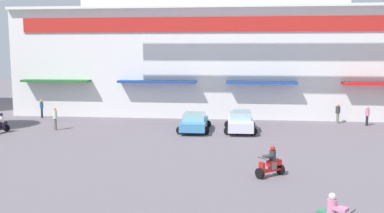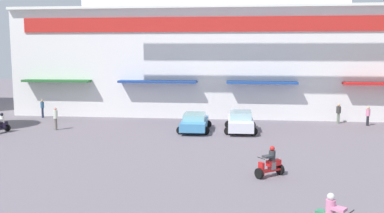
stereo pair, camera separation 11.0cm
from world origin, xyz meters
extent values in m
plane|color=slate|center=(0.00, 13.00, 0.00)|extent=(128.00, 128.00, 0.00)
cube|color=white|center=(0.00, 36.46, 4.86)|extent=(36.94, 12.92, 9.73)
cube|color=red|center=(0.00, 29.94, 8.33)|extent=(33.98, 0.12, 1.28)
cube|color=white|center=(0.00, 29.90, 9.85)|extent=(36.94, 0.70, 0.24)
cube|color=#296431|center=(-13.93, 29.45, 3.35)|extent=(6.28, 1.10, 0.20)
cube|color=navy|center=(-4.64, 29.45, 3.35)|extent=(6.95, 1.10, 0.20)
cube|color=#1E4493|center=(4.47, 29.45, 3.35)|extent=(6.01, 1.10, 0.20)
cube|color=red|center=(13.90, 29.45, 3.35)|extent=(5.36, 1.10, 0.20)
cube|color=#4389BD|center=(-0.77, 24.25, 0.58)|extent=(1.94, 4.51, 0.62)
cube|color=#8DC2C0|center=(-0.77, 24.25, 1.12)|extent=(1.63, 2.27, 0.46)
cylinder|color=black|center=(-1.72, 25.62, 0.30)|extent=(0.60, 0.18, 0.60)
cylinder|color=black|center=(0.13, 25.66, 0.30)|extent=(0.60, 0.18, 0.60)
cylinder|color=black|center=(-1.66, 22.85, 0.30)|extent=(0.60, 0.18, 0.60)
cylinder|color=black|center=(0.18, 22.88, 0.30)|extent=(0.60, 0.18, 0.60)
cube|color=silver|center=(2.70, 24.36, 0.63)|extent=(1.92, 4.36, 0.72)
cube|color=#9DC0C4|center=(2.70, 24.36, 1.28)|extent=(1.62, 2.20, 0.56)
cylinder|color=black|center=(1.75, 25.68, 0.30)|extent=(0.60, 0.18, 0.60)
cylinder|color=black|center=(3.58, 25.72, 0.30)|extent=(0.60, 0.18, 0.60)
cylinder|color=black|center=(1.82, 23.00, 0.30)|extent=(0.60, 0.18, 0.60)
cylinder|color=black|center=(3.64, 23.04, 0.30)|extent=(0.60, 0.18, 0.60)
cylinder|color=black|center=(3.63, 12.49, 0.26)|extent=(0.43, 0.50, 0.52)
cylinder|color=black|center=(4.68, 13.32, 0.26)|extent=(0.43, 0.50, 0.52)
cube|color=red|center=(4.16, 12.91, 0.32)|extent=(1.10, 0.95, 0.10)
cube|color=red|center=(4.35, 13.06, 0.66)|extent=(0.78, 0.70, 0.28)
cube|color=red|center=(3.73, 12.58, 0.47)|extent=(0.31, 0.34, 0.65)
cylinder|color=black|center=(3.71, 12.56, 1.00)|extent=(0.35, 0.43, 0.04)
cube|color=slate|center=(4.26, 12.99, 0.54)|extent=(0.42, 0.42, 0.36)
cylinder|color=#323538|center=(4.26, 12.99, 1.00)|extent=(0.45, 0.45, 0.56)
sphere|color=red|center=(4.26, 12.99, 1.39)|extent=(0.25, 0.25, 0.25)
cube|color=#323538|center=(4.03, 12.81, 1.03)|extent=(0.56, 0.54, 0.10)
cylinder|color=black|center=(6.27, 5.98, 0.98)|extent=(0.33, 0.45, 0.04)
cylinder|color=pink|center=(5.72, 6.37, 0.97)|extent=(0.45, 0.45, 0.53)
sphere|color=silver|center=(5.72, 6.37, 1.35)|extent=(0.25, 0.25, 0.25)
cube|color=pink|center=(5.95, 6.21, 1.00)|extent=(0.56, 0.53, 0.10)
cylinder|color=black|center=(-14.90, 22.53, 0.26)|extent=(0.54, 0.23, 0.52)
cube|color=black|center=(-15.01, 21.92, 0.32)|extent=(0.46, 1.13, 0.10)
cube|color=black|center=(-14.97, 22.14, 0.66)|extent=(0.41, 0.74, 0.28)
cube|color=#271E3C|center=(-14.99, 22.04, 0.54)|extent=(0.36, 0.33, 0.36)
cylinder|color=silver|center=(-14.99, 22.04, 0.99)|extent=(0.37, 0.37, 0.53)
sphere|color=black|center=(-14.99, 22.04, 1.36)|extent=(0.25, 0.25, 0.25)
cylinder|color=#242C46|center=(-15.20, 29.05, 0.45)|extent=(0.23, 0.23, 0.90)
cylinder|color=#2E587B|center=(-15.20, 29.05, 1.17)|extent=(0.37, 0.37, 0.54)
sphere|color=tan|center=(-15.20, 29.05, 1.55)|extent=(0.23, 0.23, 0.23)
cylinder|color=slate|center=(10.84, 29.01, 0.44)|extent=(0.33, 0.33, 0.88)
cylinder|color=#373433|center=(10.84, 29.01, 1.16)|extent=(0.53, 0.53, 0.55)
sphere|color=tan|center=(10.84, 29.01, 1.55)|extent=(0.23, 0.23, 0.23)
cylinder|color=#222229|center=(12.98, 28.16, 0.40)|extent=(0.29, 0.29, 0.80)
cylinder|color=pink|center=(12.98, 28.16, 1.08)|extent=(0.46, 0.46, 0.55)
sphere|color=tan|center=(12.98, 28.16, 1.46)|extent=(0.22, 0.22, 0.22)
cylinder|color=#68615A|center=(-11.46, 23.49, 0.45)|extent=(0.24, 0.24, 0.89)
cylinder|color=silver|center=(-11.46, 23.49, 1.21)|extent=(0.39, 0.39, 0.64)
sphere|color=#D79186|center=(-11.46, 23.49, 1.64)|extent=(0.23, 0.23, 0.23)
camera|label=1|loc=(2.62, -7.72, 6.16)|focal=40.18mm
camera|label=2|loc=(2.73, -7.70, 6.16)|focal=40.18mm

